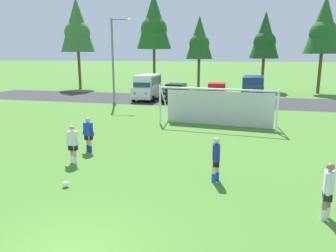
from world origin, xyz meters
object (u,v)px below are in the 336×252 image
at_px(soccer_ball, 66,184).
at_px(parked_car_slot_left, 176,92).
at_px(parked_car_slot_center, 253,89).
at_px(player_defender_far, 328,191).
at_px(parked_car_slot_center_left, 217,91).
at_px(parked_car_slot_far_left, 148,87).
at_px(player_midfield_center, 216,159).
at_px(soccer_goal, 218,106).
at_px(player_striker_near, 73,145).
at_px(street_lamp, 115,61).
at_px(player_winger_left, 88,135).

xyz_separation_m(soccer_ball, parked_car_slot_left, (-1.03, 21.84, 0.77)).
relative_size(soccer_ball, parked_car_slot_center, 0.05).
distance_m(player_defender_far, parked_car_slot_center_left, 24.51).
bearing_deg(parked_car_slot_far_left, parked_car_slot_center, 1.07).
height_order(player_midfield_center, parked_car_slot_center, parked_car_slot_center).
distance_m(soccer_goal, parked_car_slot_center_left, 12.32).
relative_size(soccer_goal, parked_car_slot_left, 1.77).
height_order(soccer_ball, player_striker_near, player_striker_near).
bearing_deg(parked_car_slot_center, player_midfield_center, -93.69).
distance_m(soccer_ball, parked_car_slot_left, 21.88).
bearing_deg(soccer_ball, player_midfield_center, 20.21).
xyz_separation_m(player_striker_near, player_defender_far, (9.32, -2.59, 0.00)).
bearing_deg(parked_car_slot_left, parked_car_slot_far_left, 174.09).
bearing_deg(player_striker_near, soccer_goal, 60.50).
bearing_deg(parked_car_slot_left, parked_car_slot_center, 3.94).
bearing_deg(parked_car_slot_left, player_defender_far, -67.11).
xyz_separation_m(player_defender_far, street_lamp, (-14.00, 18.18, 3.10)).
bearing_deg(soccer_ball, parked_car_slot_center_left, 83.31).
distance_m(player_winger_left, parked_car_slot_center, 19.75).
xyz_separation_m(parked_car_slot_far_left, parked_car_slot_left, (3.01, -0.31, -0.47)).
bearing_deg(soccer_goal, player_midfield_center, -84.61).
bearing_deg(soccer_ball, parked_car_slot_left, 92.71).
bearing_deg(street_lamp, parked_car_slot_center, 20.00).
bearing_deg(street_lamp, parked_car_slot_center_left, 33.88).
height_order(soccer_goal, parked_car_slot_center, soccer_goal).
distance_m(soccer_goal, player_winger_left, 9.06).
bearing_deg(soccer_ball, parked_car_slot_far_left, 100.35).
height_order(soccer_ball, street_lamp, street_lamp).
bearing_deg(player_midfield_center, player_winger_left, 159.97).
distance_m(parked_car_slot_center, street_lamp, 13.06).
xyz_separation_m(player_winger_left, parked_car_slot_far_left, (-2.82, 18.05, 0.52)).
bearing_deg(parked_car_slot_center, soccer_goal, -101.55).
xyz_separation_m(player_striker_near, parked_car_slot_far_left, (-3.00, 19.78, 0.52)).
distance_m(soccer_ball, player_winger_left, 4.34).
height_order(player_striker_near, parked_car_slot_center, parked_car_slot_center).
bearing_deg(parked_car_slot_center, soccer_ball, -105.77).
height_order(player_defender_far, parked_car_slot_center, parked_car_slot_center).
bearing_deg(soccer_ball, player_winger_left, 106.65).
xyz_separation_m(soccer_goal, parked_car_slot_far_left, (-8.13, 10.72, 0.05)).
xyz_separation_m(parked_car_slot_center_left, parked_car_slot_center, (3.54, -1.32, 0.47)).
height_order(soccer_goal, player_defender_far, soccer_goal).
distance_m(soccer_goal, parked_car_slot_center, 11.14).
height_order(player_defender_far, player_winger_left, same).
distance_m(player_midfield_center, parked_car_slot_center_left, 21.95).
distance_m(player_midfield_center, street_lamp, 19.61).
xyz_separation_m(player_striker_near, player_midfield_center, (6.03, -0.54, 0.00)).
bearing_deg(player_midfield_center, parked_car_slot_far_left, 113.97).
distance_m(player_defender_far, player_winger_left, 10.44).
distance_m(player_midfield_center, parked_car_slot_left, 20.89).
xyz_separation_m(soccer_goal, player_midfield_center, (0.91, -9.60, -0.47)).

